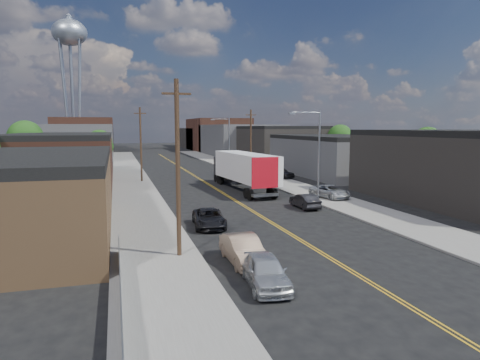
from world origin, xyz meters
TOP-DOWN VIEW (x-y plane):
  - ground at (0.00, 60.00)m, footprint 260.00×260.00m
  - centerline at (0.00, 45.00)m, footprint 0.32×120.00m
  - sidewalk_left at (-9.50, 45.00)m, footprint 5.00×140.00m
  - sidewalk_right at (9.50, 45.00)m, footprint 5.00×140.00m
  - warehouse_tan at (-18.00, 18.00)m, footprint 12.00×22.00m
  - warehouse_brown at (-18.00, 44.00)m, footprint 12.00×26.00m
  - industrial_right_a at (21.99, 20.00)m, footprint 14.00×22.00m
  - industrial_right_b at (22.00, 46.00)m, footprint 14.00×24.00m
  - industrial_right_c at (22.00, 72.00)m, footprint 14.00×22.00m
  - skyline_left_a at (-20.00, 95.00)m, footprint 16.00×30.00m
  - skyline_right_a at (20.00, 95.00)m, footprint 16.00×30.00m
  - skyline_left_b at (-20.00, 120.00)m, footprint 16.00×26.00m
  - skyline_right_b at (20.00, 120.00)m, footprint 16.00×26.00m
  - skyline_left_c at (-20.00, 140.00)m, footprint 16.00×40.00m
  - skyline_right_c at (20.00, 140.00)m, footprint 16.00×40.00m
  - water_tower at (-22.00, 110.00)m, footprint 9.00×9.00m
  - streetlight_near at (7.60, 25.00)m, footprint 3.39×0.25m
  - streetlight_far at (7.60, 60.00)m, footprint 3.39×0.25m
  - utility_pole_left_near at (-8.20, 10.00)m, footprint 1.60×0.26m
  - utility_pole_left_far at (-8.20, 45.00)m, footprint 1.60×0.26m
  - utility_pole_right at (8.20, 48.00)m, footprint 1.60×0.26m
  - chainlink_fence at (-11.50, 3.50)m, footprint 0.05×16.00m
  - tree_left_mid at (-23.94, 55.00)m, footprint 5.10×5.04m
  - tree_left_far at (-13.94, 62.00)m, footprint 4.35×4.20m
  - tree_right_near at (30.06, 36.00)m, footprint 4.60×4.48m
  - tree_right_far at (30.06, 60.00)m, footprint 4.85×4.76m
  - semi_truck at (2.77, 34.64)m, footprint 4.07×17.10m
  - car_left_a at (-5.00, 4.42)m, footprint 2.23×4.57m
  - car_left_b at (-5.00, 8.00)m, footprint 1.64×4.64m
  - car_left_c at (-5.00, 16.85)m, footprint 2.72×5.04m
  - car_right_oncoming at (5.00, 21.69)m, footprint 1.43×4.09m
  - car_right_lot_a at (9.56, 25.47)m, footprint 3.26×5.14m
  - car_right_lot_c at (11.00, 43.05)m, footprint 3.54×5.05m
  - car_ahead_truck at (4.50, 43.70)m, footprint 3.02×5.53m

SIDE VIEW (x-z plane):
  - ground at x=0.00m, z-range 0.00..0.00m
  - centerline at x=0.00m, z-range 0.00..0.01m
  - sidewalk_left at x=-9.50m, z-range 0.00..0.15m
  - sidewalk_right at x=9.50m, z-range 0.00..0.15m
  - chainlink_fence at x=-11.50m, z-range 0.04..1.27m
  - car_left_c at x=-5.00m, z-range 0.00..1.34m
  - car_right_oncoming at x=5.00m, z-range 0.00..1.35m
  - car_ahead_truck at x=4.50m, z-range 0.00..1.47m
  - car_left_a at x=-5.00m, z-range 0.00..1.50m
  - car_left_b at x=-5.00m, z-range 0.00..1.53m
  - car_right_lot_a at x=9.56m, z-range 0.15..1.47m
  - car_right_lot_c at x=11.00m, z-range 0.15..1.75m
  - semi_truck at x=2.77m, z-range 0.31..4.73m
  - warehouse_tan at x=-18.00m, z-range 0.00..5.60m
  - industrial_right_b at x=22.00m, z-range 0.00..6.10m
  - warehouse_brown at x=-18.00m, z-range 0.00..6.60m
  - skyline_left_c at x=-20.00m, z-range 0.00..7.00m
  - skyline_right_c at x=20.00m, z-range 0.00..7.00m
  - industrial_right_a at x=21.99m, z-range 0.00..7.10m
  - industrial_right_c at x=22.00m, z-range 0.00..7.60m
  - skyline_left_a at x=-20.00m, z-range 0.00..8.00m
  - skyline_right_a at x=20.00m, z-range 0.00..8.00m
  - tree_left_far at x=-13.94m, z-range 1.08..8.05m
  - tree_right_near at x=30.06m, z-range 1.15..8.59m
  - skyline_left_b at x=-20.00m, z-range 0.00..10.00m
  - skyline_right_b at x=20.00m, z-range 0.00..10.00m
  - utility_pole_left_near at x=-8.20m, z-range 0.14..10.14m
  - utility_pole_left_far at x=-8.20m, z-range 0.14..10.14m
  - utility_pole_right at x=8.20m, z-range 0.14..10.14m
  - tree_right_far at x=30.06m, z-range 1.22..9.13m
  - streetlight_near at x=7.60m, z-range 0.83..9.83m
  - streetlight_far at x=7.60m, z-range 0.83..9.83m
  - tree_left_mid at x=-23.94m, z-range 1.30..9.67m
  - water_tower at x=-22.00m, z-range 12.20..49.10m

